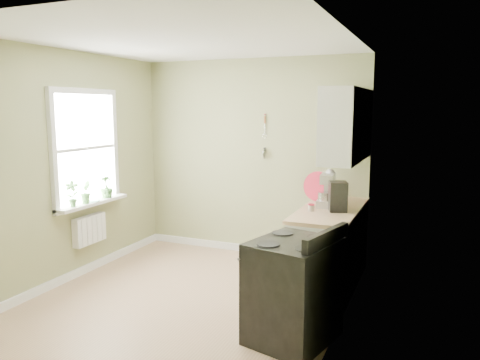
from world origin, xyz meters
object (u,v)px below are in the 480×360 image
at_px(stove, 293,290).
at_px(coffee_maker, 338,197).
at_px(kettle, 326,189).
at_px(stand_mixer, 327,191).

distance_m(stove, coffee_maker, 1.43).
bearing_deg(coffee_maker, kettle, 110.66).
height_order(stove, coffee_maker, coffee_maker).
height_order(stove, kettle, kettle).
xyz_separation_m(stove, kettle, (-0.20, 2.11, 0.54)).
xyz_separation_m(stand_mixer, kettle, (-0.14, 0.59, -0.08)).
distance_m(stove, stand_mixer, 1.64).
relative_size(stove, kettle, 5.46).
xyz_separation_m(kettle, coffee_maker, (0.31, -0.81, 0.06)).
bearing_deg(stand_mixer, stove, -88.06).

